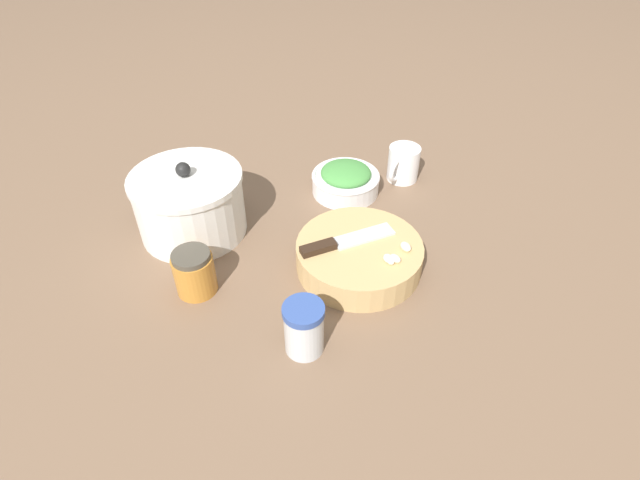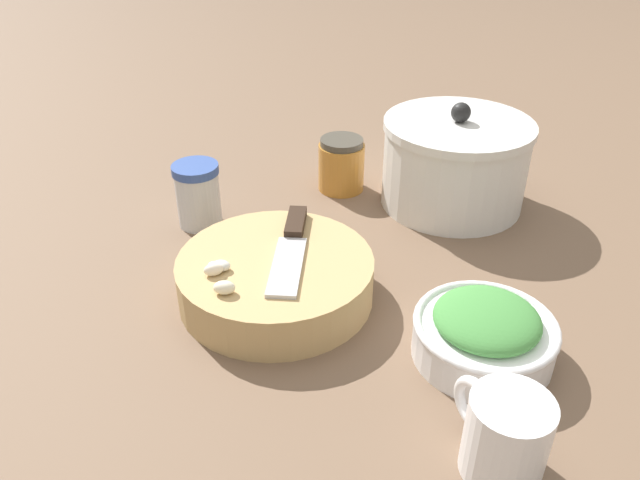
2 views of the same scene
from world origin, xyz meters
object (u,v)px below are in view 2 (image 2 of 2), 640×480
at_px(coffee_mug, 504,435).
at_px(stock_pot, 455,163).
at_px(honey_jar, 341,165).
at_px(herb_bowl, 484,333).
at_px(garlic_cloves, 219,274).
at_px(cutting_board, 276,278).
at_px(chef_knife, 291,244).
at_px(spice_jar, 198,195).

bearing_deg(coffee_mug, stock_pot, 152.29).
xyz_separation_m(coffee_mug, honey_jar, (-0.53, 0.09, 0.00)).
distance_m(herb_bowl, honey_jar, 0.41).
xyz_separation_m(garlic_cloves, coffee_mug, (0.29, 0.17, -0.02)).
bearing_deg(garlic_cloves, cutting_board, 101.03).
relative_size(chef_knife, stock_pot, 0.81).
distance_m(herb_bowl, coffee_mug, 0.14).
bearing_deg(garlic_cloves, coffee_mug, 29.74).
relative_size(coffee_mug, stock_pot, 0.47).
relative_size(chef_knife, herb_bowl, 1.16).
bearing_deg(herb_bowl, coffee_mug, -29.21).
height_order(garlic_cloves, stock_pot, stock_pot).
relative_size(cutting_board, coffee_mug, 2.27).
distance_m(cutting_board, chef_knife, 0.04).
bearing_deg(garlic_cloves, herb_bowl, 54.68).
xyz_separation_m(cutting_board, garlic_cloves, (0.01, -0.07, 0.03)).
height_order(cutting_board, herb_bowl, herb_bowl).
distance_m(garlic_cloves, honey_jar, 0.35).
relative_size(cutting_board, chef_knife, 1.33).
distance_m(cutting_board, honey_jar, 0.30).
bearing_deg(honey_jar, cutting_board, -39.43).
bearing_deg(stock_pot, garlic_cloves, -70.95).
relative_size(chef_knife, garlic_cloves, 2.54).
relative_size(garlic_cloves, stock_pot, 0.32).
bearing_deg(cutting_board, spice_jar, -168.10).
xyz_separation_m(cutting_board, coffee_mug, (0.31, 0.10, 0.01)).
bearing_deg(spice_jar, herb_bowl, 28.59).
height_order(chef_knife, herb_bowl, chef_knife).
relative_size(spice_jar, stock_pot, 0.43).
bearing_deg(cutting_board, chef_knife, 122.82).
distance_m(garlic_cloves, coffee_mug, 0.34).
xyz_separation_m(cutting_board, stock_pot, (-0.12, 0.32, 0.04)).
height_order(garlic_cloves, spice_jar, spice_jar).
height_order(cutting_board, honey_jar, honey_jar).
bearing_deg(chef_knife, herb_bowl, 152.16).
bearing_deg(spice_jar, cutting_board, 11.90).
bearing_deg(herb_bowl, chef_knife, -144.79).
bearing_deg(spice_jar, honey_jar, 95.64).
bearing_deg(spice_jar, chef_knife, 20.56).
relative_size(cutting_board, garlic_cloves, 3.39).
relative_size(cutting_board, spice_jar, 2.52).
bearing_deg(cutting_board, coffee_mug, 17.74).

